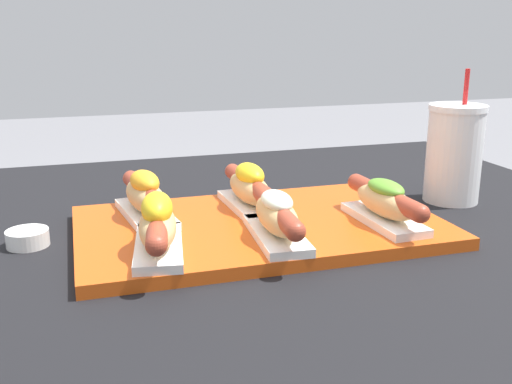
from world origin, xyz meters
TOP-DOWN VIEW (x-y plane):
  - serving_tray at (-0.04, 0.01)m, footprint 0.54×0.32m
  - hot_dog_0 at (-0.20, -0.07)m, footprint 0.08×0.20m
  - hot_dog_1 at (-0.04, -0.07)m, footprint 0.07×0.20m
  - hot_dog_2 at (0.14, -0.05)m, footprint 0.07×0.20m
  - hot_dog_3 at (-0.20, 0.08)m, footprint 0.08×0.20m
  - hot_dog_4 at (-0.03, 0.07)m, footprint 0.07×0.20m
  - sauce_bowl at (-0.37, 0.05)m, footprint 0.06×0.06m
  - drink_cup at (0.34, 0.07)m, footprint 0.10×0.10m

SIDE VIEW (x-z plane):
  - serving_tray at x=-0.04m, z-range 0.68..0.70m
  - sauce_bowl at x=-0.37m, z-range 0.68..0.71m
  - hot_dog_2 at x=0.14m, z-range 0.70..0.77m
  - hot_dog_1 at x=-0.04m, z-range 0.70..0.77m
  - hot_dog_3 at x=-0.20m, z-range 0.70..0.77m
  - hot_dog_4 at x=-0.03m, z-range 0.70..0.77m
  - hot_dog_0 at x=-0.20m, z-range 0.70..0.77m
  - drink_cup at x=0.34m, z-range 0.65..0.88m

